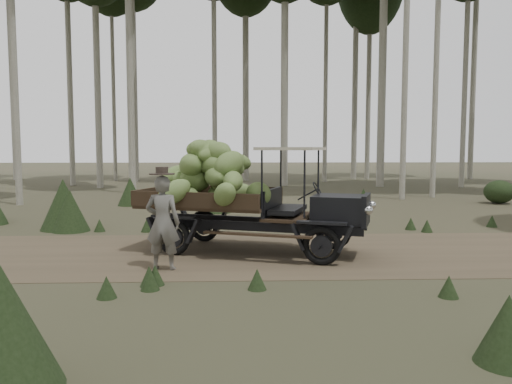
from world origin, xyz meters
TOP-DOWN VIEW (x-y plane):
  - ground at (0.00, 0.00)m, footprint 120.00×120.00m
  - dirt_track at (0.00, 0.00)m, footprint 70.00×4.00m
  - banana_truck at (-1.37, 0.22)m, footprint 4.55×2.79m
  - farmer at (-2.40, -1.22)m, footprint 0.61×0.46m
  - undergrowth at (1.11, 0.15)m, footprint 22.41×21.93m

SIDE VIEW (x-z plane):
  - ground at x=0.00m, z-range 0.00..0.00m
  - dirt_track at x=0.00m, z-range 0.00..0.01m
  - undergrowth at x=1.11m, z-range -0.10..1.17m
  - farmer at x=-2.40m, z-range -0.05..1.63m
  - banana_truck at x=-1.37m, z-range 0.22..2.41m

